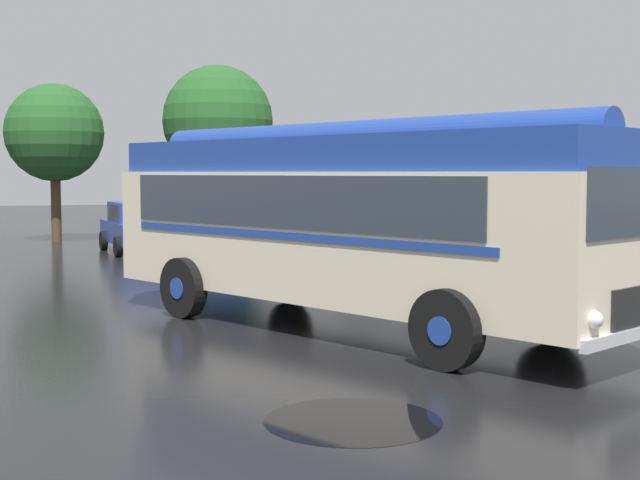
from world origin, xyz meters
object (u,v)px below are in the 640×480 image
vintage_bus (348,217)px  car_mid_left (222,225)px  box_van (392,209)px  car_mid_right (313,224)px  car_near_left (137,227)px

vintage_bus → car_mid_left: bearing=85.9°
car_mid_left → box_van: bearing=-7.7°
vintage_bus → car_mid_right: (4.29, 15.51, -1.05)m
car_near_left → car_mid_left: 2.85m
car_near_left → car_mid_right: bearing=-2.3°
vintage_bus → car_mid_right: bearing=74.5°
vintage_bus → car_near_left: (-1.72, 15.75, -1.05)m
box_van → car_mid_left: bearing=172.3°
car_mid_left → car_mid_right: bearing=-4.4°
car_mid_right → box_van: (2.74, -0.55, 0.52)m
car_mid_left → car_mid_right: size_ratio=0.99×
vintage_bus → car_mid_left: vintage_bus is taller
car_mid_right → car_mid_left: bearing=175.6°
car_near_left → car_mid_right: (6.01, -0.24, 0.00)m
box_van → car_near_left: bearing=174.8°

